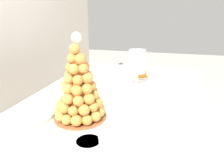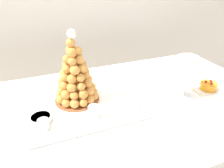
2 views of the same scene
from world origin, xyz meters
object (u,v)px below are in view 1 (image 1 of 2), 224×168
fruit_tart_plate (140,75)px  wine_glass (63,93)px  croquembouche (79,88)px  dessert_cup_left (106,143)px  creme_brulee_ramekin (89,143)px  macaron_goblet (137,62)px  dessert_cup_centre (131,97)px  serving_tray (99,117)px  dessert_cup_mid_left (121,113)px

fruit_tart_plate → wine_glass: wine_glass is taller
croquembouche → dessert_cup_left: size_ratio=7.71×
creme_brulee_ramekin → macaron_goblet: 0.77m
dessert_cup_centre → wine_glass: size_ratio=0.34×
creme_brulee_ramekin → fruit_tart_plate: (0.94, -0.05, -0.00)m
creme_brulee_ramekin → serving_tray: bearing=9.5°
dessert_cup_centre → fruit_tart_plate: (0.48, 0.02, -0.01)m
serving_tray → creme_brulee_ramekin: size_ratio=6.34×
dessert_cup_centre → macaron_goblet: 0.33m
croquembouche → macaron_goblet: bearing=-16.5°
serving_tray → wine_glass: 0.20m
wine_glass → dessert_cup_mid_left: bearing=-77.6°
croquembouche → fruit_tart_plate: bearing=-12.7°
dessert_cup_left → macaron_goblet: macaron_goblet is taller
dessert_cup_left → dessert_cup_centre: dessert_cup_centre is taller
creme_brulee_ramekin → fruit_tart_plate: 0.94m
dessert_cup_centre → dessert_cup_mid_left: bearing=179.4°
fruit_tart_plate → wine_glass: bearing=162.7°
dessert_cup_centre → macaron_goblet: size_ratio=0.23×
serving_tray → macaron_goblet: size_ratio=2.51×
croquembouche → fruit_tart_plate: croquembouche is taller
fruit_tart_plate → creme_brulee_ramekin: bearing=177.0°
croquembouche → wine_glass: size_ratio=2.24×
dessert_cup_left → serving_tray: bearing=24.1°
dessert_cup_left → creme_brulee_ramekin: (-0.01, 0.06, -0.01)m
dessert_cup_mid_left → creme_brulee_ramekin: bearing=164.9°
creme_brulee_ramekin → macaron_goblet: (0.75, -0.05, 0.13)m
macaron_goblet → wine_glass: (-0.57, 0.23, -0.03)m
macaron_goblet → wine_glass: bearing=157.8°
dessert_cup_left → dessert_cup_mid_left: dessert_cup_mid_left is taller
croquembouche → dessert_cup_mid_left: 0.22m
dessert_cup_left → macaron_goblet: 0.76m
dessert_cup_mid_left → fruit_tart_plate: (0.70, 0.01, -0.02)m
dessert_cup_left → wine_glass: size_ratio=0.29×
fruit_tart_plate → dessert_cup_centre: bearing=-178.0°
croquembouche → fruit_tart_plate: size_ratio=2.10×
serving_tray → macaron_goblet: 0.55m
macaron_goblet → serving_tray: bearing=170.7°
macaron_goblet → croquembouche: bearing=163.5°
creme_brulee_ramekin → wine_glass: bearing=45.9°
croquembouche → wine_glass: bearing=104.2°
dessert_cup_left → macaron_goblet: (0.75, 0.01, 0.13)m
serving_tray → dessert_cup_left: (-0.22, -0.10, 0.02)m
serving_tray → dessert_cup_mid_left: size_ratio=10.28×
dessert_cup_mid_left → creme_brulee_ramekin: dessert_cup_mid_left is taller
croquembouche → fruit_tart_plate: (0.74, -0.17, -0.13)m
dessert_cup_centre → creme_brulee_ramekin: 0.46m
serving_tray → dessert_cup_mid_left: dessert_cup_mid_left is taller
fruit_tart_plate → croquembouche: bearing=167.3°
dessert_cup_mid_left → macaron_goblet: bearing=1.7°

